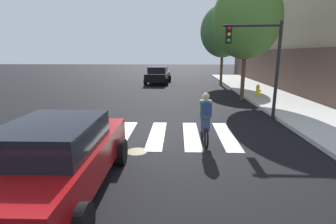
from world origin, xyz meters
The scene contains 10 objects.
ground_plane centered at (0.00, 0.00, 0.00)m, with size 120.00×120.00×0.00m, color black.
crosswalk_stripes centered at (0.39, 0.00, 0.01)m, with size 5.49×3.28×0.01m.
manhole_cover centered at (-0.08, -1.62, 0.00)m, with size 0.64×0.64×0.01m, color #473D1E.
sedan_near centered at (-1.30, -4.03, 0.82)m, with size 2.21×4.62×1.59m.
sedan_mid centered at (-0.77, 15.94, 0.84)m, with size 2.42×4.79×1.62m.
cyclist centered at (2.00, -0.91, 0.84)m, with size 0.37×1.71×1.69m.
traffic_light_near centered at (4.57, 2.45, 2.86)m, with size 2.47×0.28×4.20m.
fire_hydrant centered at (6.32, 7.81, 0.53)m, with size 0.33×0.22×0.78m.
street_tree_near centered at (5.16, 7.20, 4.83)m, with size 4.02×4.02×7.15m.
street_tree_mid centered at (5.10, 14.88, 4.80)m, with size 3.99×3.99×7.10m.
Camera 1 is at (1.12, -8.77, 2.88)m, focal length 27.24 mm.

